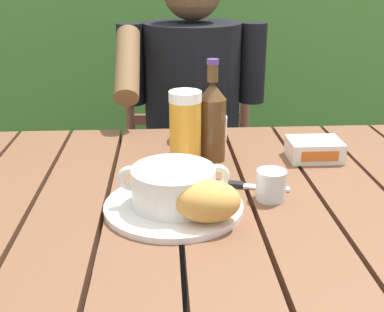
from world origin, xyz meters
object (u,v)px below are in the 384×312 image
soup_bowl (173,185)px  bread_roll (208,201)px  beer_glass (185,130)px  table_knife (242,185)px  chair_near_diner (190,165)px  butter_tub (314,149)px  water_glass_small (271,185)px  serving_plate (174,206)px  person_eating (192,117)px  diner_bowl (200,128)px  beer_bottle (212,120)px

soup_bowl → bread_roll: size_ratio=1.69×
beer_glass → table_knife: size_ratio=1.09×
chair_near_diner → butter_tub: bearing=-69.2°
water_glass_small → soup_bowl: bearing=-170.3°
serving_plate → table_knife: (0.15, 0.09, -0.00)m
bread_roll → beer_glass: bearing=95.2°
person_eating → diner_bowl: (0.00, -0.34, 0.07)m
chair_near_diner → serving_plate: (-0.08, -0.94, 0.30)m
chair_near_diner → serving_plate: bearing=-94.9°
water_glass_small → table_knife: water_glass_small is taller
water_glass_small → chair_near_diner: bearing=97.1°
person_eating → soup_bowl: person_eating is taller
water_glass_small → table_knife: bearing=129.2°
diner_bowl → chair_near_diner: bearing=90.0°
serving_plate → soup_bowl: size_ratio=1.27×
chair_near_diner → person_eating: person_eating is taller
bread_roll → butter_tub: 0.43m
bread_roll → table_knife: (0.09, 0.16, -0.04)m
beer_bottle → beer_glass: bearing=-147.7°
person_eating → bread_roll: bearing=-91.4°
water_glass_small → butter_tub: size_ratio=0.49×
diner_bowl → beer_bottle: bearing=-83.8°
person_eating → beer_glass: 0.55m
beer_bottle → bread_roll: bearing=-96.7°
person_eating → serving_plate: person_eating is taller
chair_near_diner → butter_tub: chair_near_diner is taller
person_eating → butter_tub: size_ratio=9.93×
serving_plate → bread_roll: bearing=-49.4°
person_eating → soup_bowl: size_ratio=5.91×
person_eating → water_glass_small: (0.12, -0.71, 0.07)m
butter_tub → chair_near_diner: bearing=110.8°
table_knife → bread_roll: bearing=-118.7°
bread_roll → table_knife: size_ratio=0.76×
soup_bowl → beer_glass: 0.22m
beer_glass → butter_tub: (0.31, 0.03, -0.07)m
butter_tub → table_knife: size_ratio=0.76×
table_knife → soup_bowl: bearing=-147.9°
table_knife → person_eating: bearing=96.0°
person_eating → serving_plate: bearing=-96.0°
chair_near_diner → diner_bowl: size_ratio=6.75×
person_eating → table_knife: size_ratio=7.58×
beer_bottle → table_knife: 0.20m
chair_near_diner → table_knife: size_ratio=5.81×
chair_near_diner → bread_roll: 1.07m
chair_near_diner → soup_bowl: chair_near_diner is taller
chair_near_diner → butter_tub: size_ratio=7.61×
person_eating → diner_bowl: 0.35m
soup_bowl → water_glass_small: (0.19, 0.03, -0.02)m
soup_bowl → butter_tub: 0.43m
bread_roll → water_glass_small: 0.17m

